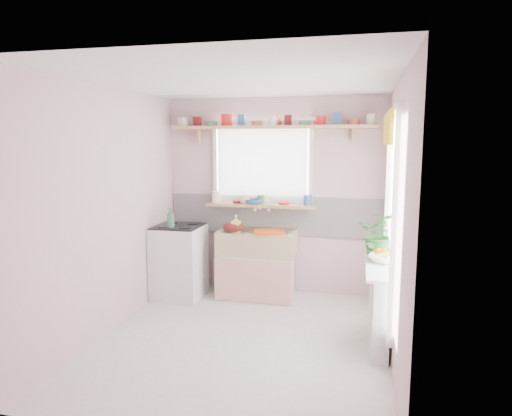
# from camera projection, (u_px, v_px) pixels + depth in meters

# --- Properties ---
(room) EXTENTS (3.20, 3.20, 3.20)m
(room) POSITION_uv_depth(u_px,v_px,m) (321.00, 194.00, 4.99)
(room) COLOR silver
(room) RESTS_ON ground
(sink_unit) EXTENTS (0.95, 0.65, 1.11)m
(sink_unit) POSITION_uv_depth(u_px,v_px,m) (257.00, 263.00, 5.73)
(sink_unit) COLOR white
(sink_unit) RESTS_ON ground
(cooker) EXTENTS (0.58, 0.58, 0.93)m
(cooker) POSITION_uv_depth(u_px,v_px,m) (179.00, 261.00, 5.71)
(cooker) COLOR white
(cooker) RESTS_ON ground
(radiator_ledge) EXTENTS (0.22, 0.95, 0.78)m
(radiator_ledge) POSITION_uv_depth(u_px,v_px,m) (379.00, 305.00, 4.36)
(radiator_ledge) COLOR white
(radiator_ledge) RESTS_ON ground
(windowsill) EXTENTS (1.40, 0.22, 0.04)m
(windowsill) POSITION_uv_depth(u_px,v_px,m) (261.00, 205.00, 5.81)
(windowsill) COLOR tan
(windowsill) RESTS_ON room
(pine_shelf) EXTENTS (2.52, 0.24, 0.04)m
(pine_shelf) POSITION_uv_depth(u_px,v_px,m) (273.00, 127.00, 5.62)
(pine_shelf) COLOR tan
(pine_shelf) RESTS_ON room
(shelf_crockery) EXTENTS (2.47, 0.11, 0.12)m
(shelf_crockery) POSITION_uv_depth(u_px,v_px,m) (271.00, 121.00, 5.62)
(shelf_crockery) COLOR silver
(shelf_crockery) RESTS_ON pine_shelf
(sill_crockery) EXTENTS (1.35, 0.11, 0.12)m
(sill_crockery) POSITION_uv_depth(u_px,v_px,m) (261.00, 199.00, 5.80)
(sill_crockery) COLOR silver
(sill_crockery) RESTS_ON windowsill
(dish_tray) EXTENTS (0.42, 0.36, 0.04)m
(dish_tray) POSITION_uv_depth(u_px,v_px,m) (269.00, 232.00, 5.47)
(dish_tray) COLOR #D84C13
(dish_tray) RESTS_ON sink_unit
(colander) EXTENTS (0.27, 0.27, 0.12)m
(colander) POSITION_uv_depth(u_px,v_px,m) (233.00, 227.00, 5.56)
(colander) COLOR #58100F
(colander) RESTS_ON sink_unit
(jade_plant) EXTENTS (0.53, 0.49, 0.47)m
(jade_plant) POSITION_uv_depth(u_px,v_px,m) (380.00, 234.00, 4.65)
(jade_plant) COLOR #276127
(jade_plant) RESTS_ON radiator_ledge
(fruit_bowl) EXTENTS (0.35, 0.35, 0.07)m
(fruit_bowl) POSITION_uv_depth(u_px,v_px,m) (384.00, 259.00, 4.46)
(fruit_bowl) COLOR white
(fruit_bowl) RESTS_ON radiator_ledge
(herb_pot) EXTENTS (0.11, 0.09, 0.18)m
(herb_pot) POSITION_uv_depth(u_px,v_px,m) (371.00, 250.00, 4.58)
(herb_pot) COLOR #34702C
(herb_pot) RESTS_ON radiator_ledge
(soap_bottle_sink) EXTENTS (0.10, 0.11, 0.21)m
(soap_bottle_sink) POSITION_uv_depth(u_px,v_px,m) (236.00, 224.00, 5.52)
(soap_bottle_sink) COLOR #DCED69
(soap_bottle_sink) RESTS_ON sink_unit
(sill_cup) EXTENTS (0.14, 0.14, 0.11)m
(sill_cup) POSITION_uv_depth(u_px,v_px,m) (244.00, 200.00, 5.78)
(sill_cup) COLOR beige
(sill_cup) RESTS_ON windowsill
(sill_bowl) EXTENTS (0.26, 0.26, 0.06)m
(sill_bowl) POSITION_uv_depth(u_px,v_px,m) (253.00, 202.00, 5.76)
(sill_bowl) COLOR #2E5F97
(sill_bowl) RESTS_ON windowsill
(shelf_vase) EXTENTS (0.14, 0.14, 0.14)m
(shelf_vase) POSITION_uv_depth(u_px,v_px,m) (277.00, 120.00, 5.66)
(shelf_vase) COLOR #A54A33
(shelf_vase) RESTS_ON pine_shelf
(cooker_bottle) EXTENTS (0.12, 0.12, 0.24)m
(cooker_bottle) POSITION_uv_depth(u_px,v_px,m) (171.00, 218.00, 5.48)
(cooker_bottle) COLOR #3A744F
(cooker_bottle) RESTS_ON cooker
(fruit) EXTENTS (0.20, 0.14, 0.10)m
(fruit) POSITION_uv_depth(u_px,v_px,m) (385.00, 253.00, 4.45)
(fruit) COLOR orange
(fruit) RESTS_ON fruit_bowl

